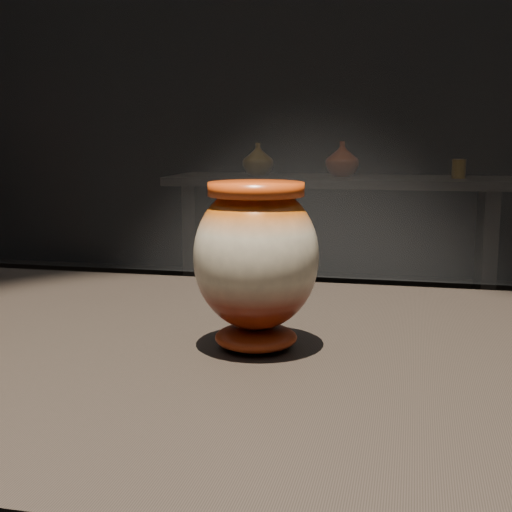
{
  "coord_description": "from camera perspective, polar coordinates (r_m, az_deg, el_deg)",
  "views": [
    {
      "loc": [
        0.32,
        -0.81,
        1.16
      ],
      "look_at": [
        0.14,
        0.0,
        1.01
      ],
      "focal_mm": 50.0,
      "sensor_mm": 36.0,
      "label": 1
    }
  ],
  "objects": [
    {
      "name": "back_vase_mid",
      "position": [
        4.25,
        6.9,
        7.71
      ],
      "size": [
        0.27,
        0.27,
        0.2
      ],
      "primitive_type": "imported",
      "rotation": [
        0.0,
        0.0,
        0.98
      ],
      "color": "#621808",
      "rests_on": "back_shelf"
    },
    {
      "name": "main_vase",
      "position": [
        0.84,
        0.0,
        -0.24
      ],
      "size": [
        0.19,
        0.19,
        0.2
      ],
      "rotation": [
        0.0,
        0.0,
        -0.32
      ],
      "color": "#621808",
      "rests_on": "display_plinth"
    },
    {
      "name": "back_shelf",
      "position": [
        4.26,
        6.57,
        2.78
      ],
      "size": [
        2.0,
        0.6,
        0.9
      ],
      "color": "black",
      "rests_on": "ground"
    },
    {
      "name": "back_vase_right",
      "position": [
        4.21,
        15.91,
        6.73
      ],
      "size": [
        0.08,
        0.08,
        0.11
      ],
      "primitive_type": "cylinder",
      "color": "#875913",
      "rests_on": "back_shelf"
    },
    {
      "name": "back_vase_left",
      "position": [
        4.32,
        0.16,
        7.74
      ],
      "size": [
        0.23,
        0.23,
        0.19
      ],
      "primitive_type": "imported",
      "rotation": [
        0.0,
        0.0,
        1.25
      ],
      "color": "#875913",
      "rests_on": "back_shelf"
    }
  ]
}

